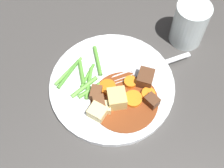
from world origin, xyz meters
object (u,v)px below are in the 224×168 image
meat_chunk_0 (145,78)px  meat_chunk_1 (96,93)px  potato_chunk_1 (117,99)px  fork (150,68)px  dinner_plate (112,86)px  meat_chunk_2 (99,103)px  potato_chunk_2 (97,112)px  carrot_slice_1 (133,99)px  potato_chunk_0 (105,107)px  carrot_slice_3 (130,82)px  meat_chunk_3 (152,101)px  carrot_slice_0 (109,88)px  water_glass (189,24)px  carrot_slice_2 (148,94)px

meat_chunk_0 → meat_chunk_1: meat_chunk_0 is taller
potato_chunk_1 → fork: bearing=90.1°
dinner_plate → meat_chunk_2: size_ratio=9.38×
meat_chunk_0 → fork: bearing=110.5°
potato_chunk_2 → meat_chunk_2: 0.02m
carrot_slice_1 → potato_chunk_0: potato_chunk_0 is taller
potato_chunk_2 → carrot_slice_3: bearing=87.4°
meat_chunk_3 → carrot_slice_0: bearing=-159.5°
meat_chunk_2 → dinner_plate: bearing=103.6°
meat_chunk_1 → water_glass: size_ratio=0.27×
carrot_slice_3 → meat_chunk_2: 0.08m
fork → potato_chunk_0: bearing=-93.2°
carrot_slice_0 → carrot_slice_2: size_ratio=1.21×
water_glass → carrot_slice_0: bearing=-99.4°
carrot_slice_0 → potato_chunk_2: size_ratio=1.02×
meat_chunk_1 → meat_chunk_2: 0.02m
carrot_slice_3 → meat_chunk_1: meat_chunk_1 is taller
meat_chunk_0 → water_glass: bearing=92.3°
potato_chunk_1 → water_glass: 0.23m
carrot_slice_2 → carrot_slice_3: size_ratio=1.05×
potato_chunk_0 → meat_chunk_0: (0.02, 0.10, 0.00)m
potato_chunk_1 → meat_chunk_2: bearing=-128.9°
carrot_slice_2 → meat_chunk_3: bearing=-32.1°
carrot_slice_1 → potato_chunk_2: bearing=-115.2°
potato_chunk_0 → meat_chunk_3: size_ratio=0.98×
dinner_plate → meat_chunk_1: meat_chunk_1 is taller
carrot_slice_1 → meat_chunk_1: (-0.06, -0.04, 0.01)m
dinner_plate → potato_chunk_2: 0.07m
potato_chunk_1 → meat_chunk_3: potato_chunk_1 is taller
carrot_slice_3 → carrot_slice_2: bearing=4.2°
water_glass → dinner_plate: bearing=-101.3°
meat_chunk_0 → fork: 0.04m
meat_chunk_0 → carrot_slice_1: bearing=-80.2°
potato_chunk_0 → water_glass: water_glass is taller
meat_chunk_1 → meat_chunk_3: (0.09, 0.06, 0.00)m
potato_chunk_2 → meat_chunk_2: same height
water_glass → meat_chunk_2: bearing=-96.2°
potato_chunk_2 → water_glass: bearing=86.4°
meat_chunk_0 → fork: (-0.01, 0.03, -0.01)m
meat_chunk_2 → meat_chunk_0: bearing=71.2°
potato_chunk_0 → meat_chunk_0: size_ratio=0.70×
carrot_slice_2 → potato_chunk_0: potato_chunk_0 is taller
meat_chunk_2 → carrot_slice_2: bearing=54.0°
carrot_slice_3 → meat_chunk_0: meat_chunk_0 is taller
dinner_plate → carrot_slice_1: bearing=-1.0°
carrot_slice_2 → potato_chunk_2: potato_chunk_2 is taller
potato_chunk_0 → potato_chunk_2: size_ratio=0.78×
potato_chunk_0 → meat_chunk_2: (-0.01, -0.00, 0.00)m
potato_chunk_2 → meat_chunk_0: size_ratio=0.89×
potato_chunk_2 → meat_chunk_2: size_ratio=1.18×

